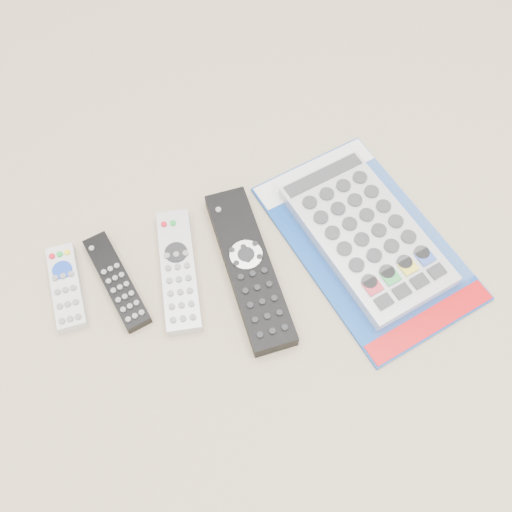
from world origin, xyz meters
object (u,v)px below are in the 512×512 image
object	(u,v)px
remote_silver_dvd	(178,270)
remote_large_black	(249,268)
remote_small_grey	(66,287)
remote_slim_black	(117,281)
jumbo_remote_packaged	(366,234)

from	to	relation	value
remote_silver_dvd	remote_large_black	distance (m)	0.10
remote_small_grey	remote_slim_black	xyz separation A→B (m)	(0.07, -0.02, -0.00)
remote_silver_dvd	jumbo_remote_packaged	bearing A→B (deg)	2.54
remote_slim_black	jumbo_remote_packaged	world-z (taller)	jumbo_remote_packaged
remote_small_grey	remote_silver_dvd	bearing A→B (deg)	-7.55
remote_slim_black	remote_small_grey	bearing A→B (deg)	157.43
remote_slim_black	remote_silver_dvd	bearing A→B (deg)	-19.57
remote_silver_dvd	remote_large_black	bearing A→B (deg)	-7.26
jumbo_remote_packaged	remote_small_grey	bearing A→B (deg)	160.63
remote_small_grey	jumbo_remote_packaged	bearing A→B (deg)	-6.24
remote_slim_black	remote_large_black	xyz separation A→B (m)	(0.19, -0.05, 0.00)
remote_large_black	remote_small_grey	bearing A→B (deg)	169.16
remote_slim_black	remote_silver_dvd	world-z (taller)	remote_silver_dvd
remote_slim_black	jumbo_remote_packaged	distance (m)	0.38
remote_silver_dvd	remote_slim_black	bearing A→B (deg)	-178.18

